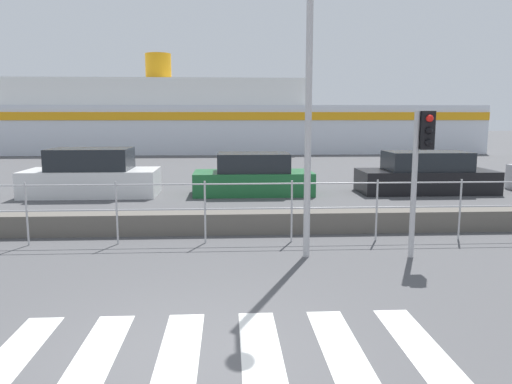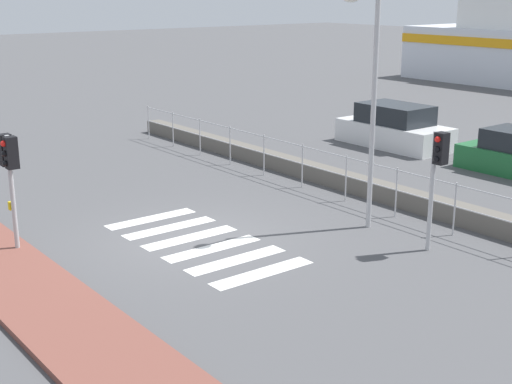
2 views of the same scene
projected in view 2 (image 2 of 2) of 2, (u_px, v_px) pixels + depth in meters
name	position (u px, v px, depth m)	size (l,w,h in m)	color
ground_plane	(192.00, 239.00, 16.44)	(160.00, 160.00, 0.00)	#4C4C4F
sidewalk_brick	(17.00, 279.00, 14.00)	(24.00, 1.80, 0.12)	brown
crosswalk	(201.00, 243.00, 16.16)	(4.95, 2.40, 0.01)	silver
seawall	(368.00, 187.00, 19.82)	(23.66, 0.55, 0.47)	#605B54
harbor_fence	(346.00, 171.00, 19.14)	(21.33, 0.04, 1.28)	#B2B2B5
traffic_light_near	(9.00, 162.00, 15.02)	(0.58, 0.41, 2.61)	#B2B2B5
traffic_light_far	(437.00, 165.00, 15.09)	(0.34, 0.32, 2.67)	#B2B2B5
streetlamp	(368.00, 83.00, 16.18)	(0.32, 1.12, 5.57)	#B2B2B5
parked_car_white	(394.00, 128.00, 26.01)	(4.25, 1.88, 1.54)	silver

